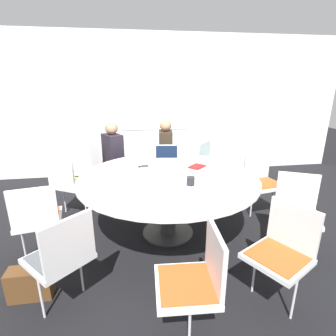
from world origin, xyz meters
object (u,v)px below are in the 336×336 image
Objects in this scene: coffee_cup at (191,181)px; chair_4 at (62,254)px; chair_2 at (69,181)px; person_0 at (167,149)px; chair_7 at (297,208)px; cell_phone at (143,166)px; person_1 at (114,153)px; chair_5 at (196,277)px; handbag at (30,283)px; chair_6 at (282,248)px; chair_3 at (37,216)px; chair_0 at (162,156)px; spiral_notebook at (197,167)px; chair_8 at (262,178)px; chair_9 at (211,164)px; chair_1 at (104,162)px; laptop at (167,157)px.

chair_4 is at bearing -149.68° from coffee_cup.
person_0 reaches higher than chair_2.
chair_7 is 5.78× the size of cell_phone.
person_1 is (-1.97, 1.88, 0.19)m from chair_7.
chair_5 is 1.49m from handbag.
chair_2 is at bearing 18.41° from chair_6.
chair_2 and chair_3 have the same top height.
chair_2 is 0.98m from chair_3.
handbag is (-1.49, -2.55, -0.39)m from chair_0.
chair_3 is 1.59m from coffee_cup.
chair_6 is 1.93m from cell_phone.
spiral_notebook is 0.71× the size of handbag.
chair_3 is 2.83m from chair_8.
chair_2 is 2.73m from chair_6.
person_1 is at bearing -17.21° from chair_7.
chair_2 and chair_6 have the same top height.
chair_8 is at bearing 49.07° from chair_0.
chair_7 is at bearing 55.13° from chair_9.
chair_6 is 2.32m from chair_9.
chair_1 and chair_6 have the same top height.
spiral_notebook is at bearing 17.36° from chair_2.
chair_2 is 2.44× the size of laptop.
chair_3 and chair_7 have the same top height.
chair_6 is 1.67m from chair_8.
chair_1 is at bearing -160.89° from person_1.
chair_9 is at bearing 41.25° from handbag.
chair_5 reaches higher than spiral_notebook.
chair_4 is at bearing -115.87° from laptop.
chair_5 and chair_9 have the same top height.
chair_8 is 0.92m from chair_9.
chair_0 and chair_6 have the same top height.
chair_4 is at bearing 71.02° from chair_5.
chair_0 is 1.11m from laptop.
chair_6 is at bearing 37.86° from chair_9.
person_0 is (1.58, 1.80, 0.19)m from chair_3.
laptop is 0.50m from spiral_notebook.
laptop is 1.00× the size of handbag.
laptop reaches higher than chair_4.
chair_7 is 1.17m from coffee_cup.
person_0 is at bearing -54.83° from chair_8.
chair_6 is (2.01, -1.84, 0.00)m from chair_2.
person_0 is 0.84m from laptop.
chair_9 is (-0.42, 1.68, 0.00)m from chair_7.
chair_5 is at bearing -104.87° from spiral_notebook.
handbag is at bearing -147.73° from spiral_notebook.
handbag is (-1.08, -1.26, -0.62)m from cell_phone.
chair_6 is 0.84m from chair_7.
spiral_notebook is at bearing 18.81° from chair_1.
chair_6 is at bearing 18.84° from chair_0.
chair_8 reaches higher than coffee_cup.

